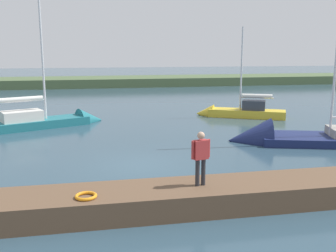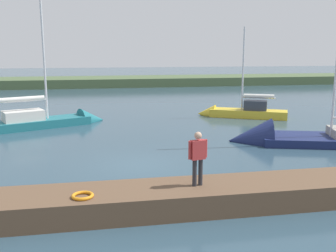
# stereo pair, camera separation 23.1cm
# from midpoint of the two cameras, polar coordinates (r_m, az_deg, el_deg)

# --- Properties ---
(ground_plane) EXTENTS (200.00, 200.00, 0.00)m
(ground_plane) POSITION_cam_midpoint_polar(r_m,az_deg,el_deg) (17.29, -3.58, -5.90)
(ground_plane) COLOR #2D4756
(far_shoreline) EXTENTS (180.00, 8.00, 2.40)m
(far_shoreline) POSITION_cam_midpoint_polar(r_m,az_deg,el_deg) (56.74, -8.44, 5.93)
(far_shoreline) COLOR #4C603D
(far_shoreline) RESTS_ON ground_plane
(dock_pier) EXTENTS (25.56, 2.00, 0.79)m
(dock_pier) POSITION_cam_midpoint_polar(r_m,az_deg,el_deg) (12.50, -0.82, -10.80)
(dock_pier) COLOR brown
(dock_pier) RESTS_ON ground_plane
(life_ring_buoy) EXTENTS (0.66, 0.66, 0.10)m
(life_ring_buoy) POSITION_cam_midpoint_polar(r_m,az_deg,el_deg) (11.83, -11.98, -10.07)
(life_ring_buoy) COLOR orange
(life_ring_buoy) RESTS_ON dock_pier
(sailboat_outer_mooring) EXTENTS (6.74, 4.37, 7.39)m
(sailboat_outer_mooring) POSITION_cam_midpoint_polar(r_m,az_deg,el_deg) (30.18, 10.69, 1.84)
(sailboat_outer_mooring) COLOR gold
(sailboat_outer_mooring) RESTS_ON ground_plane
(sailboat_far_left) EXTENTS (7.92, 4.90, 9.66)m
(sailboat_far_left) POSITION_cam_midpoint_polar(r_m,az_deg,el_deg) (27.35, -16.23, 0.49)
(sailboat_far_left) COLOR #1E6B75
(sailboat_far_left) RESTS_ON ground_plane
(sailboat_far_right) EXTENTS (10.41, 5.33, 12.79)m
(sailboat_far_right) POSITION_cam_midpoint_polar(r_m,az_deg,el_deg) (22.53, 19.13, -2.12)
(sailboat_far_right) COLOR navy
(sailboat_far_right) RESTS_ON ground_plane
(person_on_dock) EXTENTS (0.65, 0.33, 1.77)m
(person_on_dock) POSITION_cam_midpoint_polar(r_m,az_deg,el_deg) (12.28, 4.98, -4.24)
(person_on_dock) COLOR #28282D
(person_on_dock) RESTS_ON dock_pier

